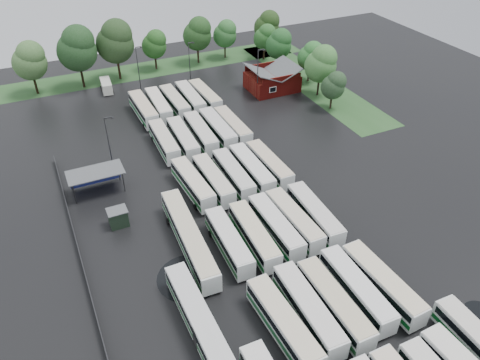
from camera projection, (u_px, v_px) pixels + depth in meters
name	position (u px, v px, depth m)	size (l,w,h in m)	color
ground	(265.00, 248.00, 61.17)	(160.00, 160.00, 0.00)	black
brick_building	(272.00, 81.00, 99.86)	(10.07, 8.60, 5.39)	maroon
wash_shed	(95.00, 174.00, 69.71)	(8.20, 4.20, 3.58)	#2D2D30
utility_hut	(118.00, 217.00, 64.09)	(2.70, 2.20, 2.62)	black
grass_strip_north	(145.00, 70.00, 109.58)	(80.00, 10.00, 0.01)	#274F23
grass_strip_east	(311.00, 81.00, 104.42)	(10.00, 50.00, 0.01)	#274F23
west_fence	(80.00, 256.00, 59.05)	(0.10, 50.00, 1.20)	#2D2D30
bus_r1c0	(283.00, 324.00, 49.19)	(2.94, 12.09, 3.35)	silver
bus_r1c1	(308.00, 310.00, 50.70)	(2.93, 12.14, 3.36)	silver
bus_r1c2	(334.00, 303.00, 51.37)	(2.71, 12.09, 3.36)	silver
bus_r1c3	(356.00, 289.00, 53.07)	(2.80, 11.93, 3.30)	silver
bus_r1c4	(382.00, 283.00, 53.74)	(3.01, 12.14, 3.35)	silver
bus_r2c0	(229.00, 242.00, 59.54)	(2.83, 11.54, 3.19)	silver
bus_r2c1	(254.00, 236.00, 60.41)	(3.02, 11.82, 3.26)	silver
bus_r2c2	(276.00, 227.00, 61.84)	(2.55, 11.78, 3.28)	silver
bus_r2c3	(294.00, 220.00, 62.89)	(2.69, 11.76, 3.26)	silver
bus_r2c4	(314.00, 214.00, 63.88)	(3.06, 11.96, 3.30)	silver
bus_r3c0	(193.00, 184.00, 69.70)	(3.04, 11.77, 3.25)	silver
bus_r3c1	(213.00, 180.00, 70.48)	(2.53, 11.54, 3.21)	silver
bus_r3c2	(233.00, 174.00, 71.68)	(2.70, 11.66, 3.23)	silver
bus_r3c3	(252.00, 169.00, 72.73)	(2.65, 11.96, 3.32)	silver
bus_r3c4	(269.00, 165.00, 73.87)	(2.65, 11.68, 3.24)	silver
bus_r4c0	(164.00, 141.00, 79.71)	(2.80, 11.72, 3.25)	silver
bus_r4c1	(183.00, 139.00, 80.34)	(2.99, 11.95, 3.30)	silver
bus_r4c2	(201.00, 133.00, 81.79)	(3.04, 12.17, 3.36)	silver
bus_r4c3	(218.00, 129.00, 83.06)	(2.66, 12.18, 3.39)	silver
bus_r4c4	(232.00, 126.00, 83.94)	(2.57, 11.73, 3.26)	silver
bus_r5c0	(143.00, 109.00, 89.25)	(2.73, 12.18, 3.38)	silver
bus_r5c1	(159.00, 105.00, 90.69)	(2.94, 11.95, 3.30)	silver
bus_r5c2	(175.00, 102.00, 91.80)	(2.64, 11.86, 3.29)	silver
bus_r5c3	(190.00, 99.00, 93.09)	(2.78, 12.05, 3.34)	silver
bus_r5c4	(205.00, 96.00, 94.10)	(2.86, 11.81, 3.27)	silver
artic_bus_west_b	(189.00, 237.00, 60.07)	(3.34, 17.91, 3.30)	silver
artic_bus_west_c	(202.00, 327.00, 48.90)	(2.61, 17.24, 3.19)	silver
minibus	(106.00, 86.00, 99.40)	(2.49, 5.59, 2.38)	silver
tree_north_0	(30.00, 60.00, 94.98)	(6.90, 6.90, 11.43)	black
tree_north_1	(77.00, 48.00, 96.80)	(8.21, 8.21, 13.59)	black
tree_north_2	(116.00, 41.00, 100.51)	(8.13, 8.13, 13.46)	black
tree_north_3	(155.00, 44.00, 106.75)	(5.64, 5.63, 9.33)	black
tree_north_4	(198.00, 33.00, 109.28)	(6.68, 6.68, 11.07)	black
tree_north_5	(225.00, 33.00, 112.64)	(5.66, 5.66, 9.38)	#34261C
tree_north_6	(267.00, 25.00, 115.62)	(6.28, 6.28, 10.40)	#2E2318
tree_east_0	(334.00, 85.00, 90.68)	(4.74, 4.71, 7.80)	black
tree_east_1	(322.00, 63.00, 94.59)	(6.53, 6.53, 10.82)	black
tree_east_2	(311.00, 56.00, 101.16)	(5.46, 5.46, 9.05)	#2F2219
tree_east_3	(279.00, 43.00, 106.15)	(5.89, 5.89, 9.75)	#332016
tree_east_4	(265.00, 37.00, 111.96)	(5.26, 5.25, 8.70)	black
lamp_post_ne	(258.00, 71.00, 93.94)	(1.60, 0.31, 10.38)	#2D2D30
lamp_post_nw	(109.00, 141.00, 72.29)	(1.49, 0.29, 9.69)	#2D2D30
lamp_post_back_w	(138.00, 66.00, 97.35)	(1.47, 0.29, 9.54)	#2D2D30
lamp_post_back_e	(190.00, 60.00, 100.83)	(1.39, 0.27, 9.03)	#2D2D30
puddle_2	(189.00, 278.00, 56.91)	(7.97, 7.97, 0.01)	black
puddle_3	(305.00, 258.00, 59.57)	(4.18, 4.18, 0.01)	black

